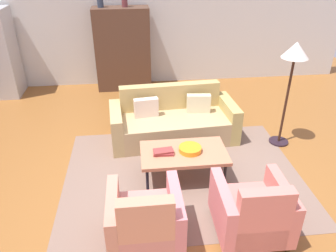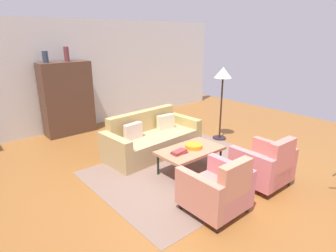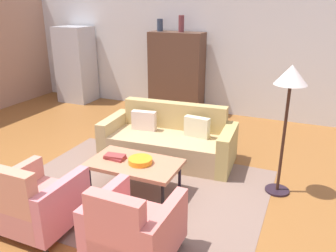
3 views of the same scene
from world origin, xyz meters
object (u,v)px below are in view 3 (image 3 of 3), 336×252
object	(u,v)px
cabinet	(177,73)
vase_round	(181,24)
couch	(169,141)
book_stack	(115,157)
refrigerator	(76,65)
floor_lamp	(290,87)
armchair_left	(35,204)
vase_tall	(160,25)
coffee_table	(135,165)
armchair_right	(131,231)
fruit_bowl	(140,161)

from	to	relation	value
cabinet	vase_round	world-z (taller)	vase_round
couch	book_stack	world-z (taller)	couch
couch	refrigerator	world-z (taller)	refrigerator
floor_lamp	armchair_left	bearing A→B (deg)	-140.75
vase_tall	coffee_table	bearing A→B (deg)	-70.75
armchair_left	vase_tall	world-z (taller)	vase_tall
armchair_right	fruit_bowl	size ratio (longest dim) A/B	2.80
armchair_right	couch	bearing A→B (deg)	105.38
armchair_right	cabinet	distance (m)	4.94
vase_round	floor_lamp	world-z (taller)	vase_round
cabinet	floor_lamp	world-z (taller)	cabinet
fruit_bowl	cabinet	distance (m)	3.67
vase_tall	couch	bearing A→B (deg)	-62.36
armchair_right	book_stack	world-z (taller)	armchair_right
armchair_right	coffee_table	bearing A→B (deg)	118.15
armchair_right	refrigerator	world-z (taller)	refrigerator
couch	book_stack	xyz separation A→B (m)	(-0.28, -1.20, 0.18)
floor_lamp	cabinet	bearing A→B (deg)	133.17
book_stack	fruit_bowl	bearing A→B (deg)	2.58
vase_round	floor_lamp	distance (m)	3.76
couch	floor_lamp	size ratio (longest dim) A/B	1.25
book_stack	refrigerator	bearing A→B (deg)	133.15
couch	refrigerator	size ratio (longest dim) A/B	1.16
couch	vase_tall	bearing A→B (deg)	-66.10
armchair_left	fruit_bowl	size ratio (longest dim) A/B	2.80
book_stack	vase_round	bearing A→B (deg)	97.16
armchair_right	cabinet	bearing A→B (deg)	107.90
armchair_right	vase_round	world-z (taller)	vase_round
vase_tall	floor_lamp	xyz separation A→B (m)	(3.00, -2.76, -0.49)
armchair_left	floor_lamp	bearing A→B (deg)	39.13
armchair_right	vase_round	bearing A→B (deg)	106.80
armchair_left	vase_tall	distance (m)	4.99
fruit_bowl	vase_tall	world-z (taller)	vase_tall
vase_round	couch	bearing A→B (deg)	-72.77
fruit_bowl	refrigerator	xyz separation A→B (m)	(-3.60, 3.43, 0.45)
armchair_left	book_stack	world-z (taller)	armchair_left
vase_round	floor_lamp	size ratio (longest dim) A/B	0.20
coffee_table	vase_round	world-z (taller)	vase_round
refrigerator	floor_lamp	distance (m)	5.93
armchair_right	fruit_bowl	bearing A→B (deg)	114.63
armchair_left	cabinet	xyz separation A→B (m)	(-0.23, 4.70, 0.56)
coffee_table	book_stack	size ratio (longest dim) A/B	4.19
refrigerator	couch	bearing A→B (deg)	-32.56
floor_lamp	couch	bearing A→B (deg)	166.61
armchair_left	vase_tall	xyz separation A→B (m)	(-0.63, 4.69, 1.59)
couch	refrigerator	bearing A→B (deg)	-36.30
couch	fruit_bowl	xyz separation A→B (m)	(0.09, -1.19, 0.19)
vase_tall	cabinet	bearing A→B (deg)	0.68
couch	armchair_left	size ratio (longest dim) A/B	2.45
cabinet	refrigerator	xyz separation A→B (m)	(-2.68, -0.10, 0.03)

